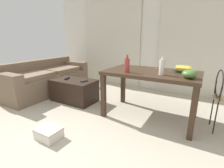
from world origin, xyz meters
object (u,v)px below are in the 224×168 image
bowl (190,74)px  bottle_far (162,67)px  couch (46,79)px  wire_chair (224,93)px  tv_remote_secondary (84,81)px  bottle_near (127,65)px  tv_remote_primary (67,78)px  craft_table (151,78)px  coffee_table (74,90)px  scissors (157,69)px  shoebox (49,133)px  book_stack (183,69)px

bowl → bottle_far: bearing=175.2°
couch → wire_chair: size_ratio=2.36×
wire_chair → tv_remote_secondary: 2.24m
bottle_near → tv_remote_primary: bottle_near is taller
craft_table → bottle_near: bottle_near is taller
coffee_table → bowl: size_ratio=4.84×
wire_chair → tv_remote_secondary: wire_chair is taller
couch → scissors: 2.59m
couch → craft_table: (2.52, -0.05, 0.35)m
bottle_near → bottle_far: size_ratio=1.04×
couch → craft_table: 2.55m
tv_remote_primary → shoebox: tv_remote_primary is taller
bottle_far → scissors: (-0.17, 0.42, -0.11)m
coffee_table → book_stack: book_stack is taller
bottle_near → bowl: bearing=3.1°
craft_table → bottle_near: (-0.30, -0.25, 0.21)m
scissors → tv_remote_secondary: 1.37m
couch → tv_remote_primary: couch is taller
wire_chair → coffee_table: bearing=-176.5°
bowl → tv_remote_secondary: bearing=175.9°
craft_table → book_stack: bearing=28.8°
craft_table → wire_chair: size_ratio=1.64×
bottle_far → tv_remote_primary: 1.94m
couch → coffee_table: 1.00m
tv_remote_secondary → wire_chair: bearing=19.6°
tv_remote_primary → couch: bearing=148.9°
craft_table → bottle_far: 0.33m
tv_remote_secondary → shoebox: bearing=-57.1°
couch → shoebox: couch is taller
shoebox → couch: bearing=141.3°
bowl → wire_chair: bearing=34.0°
shoebox → tv_remote_secondary: bearing=107.1°
shoebox → craft_table: bearing=53.5°
bottle_near → shoebox: size_ratio=0.84×
bottle_near → craft_table: bearing=39.8°
couch → bottle_far: 2.78m
bottle_near → tv_remote_secondary: bearing=169.8°
bowl → scissors: 0.69m
craft_table → book_stack: 0.49m
couch → tv_remote_primary: bearing=-9.0°
wire_chair → tv_remote_primary: size_ratio=5.07×
book_stack → tv_remote_primary: 2.17m
craft_table → bowl: bowl is taller
tv_remote_secondary → bowl: bearing=11.7°
craft_table → bowl: 0.60m
tv_remote_primary → bowl: bearing=-25.3°
wire_chair → bottle_far: size_ratio=3.46×
coffee_table → shoebox: (0.62, -1.16, -0.15)m
couch → bowl: (3.07, -0.26, 0.50)m
bottle_near → scissors: 0.60m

